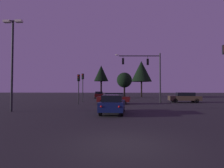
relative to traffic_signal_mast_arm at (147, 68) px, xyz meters
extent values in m
plane|color=#262326|center=(-3.70, 4.72, -5.11)|extent=(168.00, 168.00, 0.00)
cylinder|color=#232326|center=(1.85, 0.09, -1.44)|extent=(0.20, 0.20, 7.33)
cylinder|color=#232326|center=(-1.16, -0.07, 1.80)|extent=(6.04, 0.46, 0.14)
ellipsoid|color=#F4EACC|center=(-4.48, -0.24, 1.95)|extent=(0.56, 0.28, 0.16)
cylinder|color=#232326|center=(0.04, -0.01, 1.58)|extent=(0.05, 0.05, 0.44)
cube|color=black|center=(0.04, -0.01, 0.91)|extent=(0.31, 0.26, 0.90)
sphere|color=#4C0A0A|center=(0.04, 0.13, 1.19)|extent=(0.18, 0.18, 0.18)
sphere|color=#56380C|center=(0.04, 0.13, 0.91)|extent=(0.18, 0.18, 0.18)
sphere|color=#1EE04C|center=(0.04, 0.13, 0.63)|extent=(0.18, 0.18, 0.18)
cylinder|color=#232326|center=(-3.57, -0.20, 1.63)|extent=(0.05, 0.05, 0.34)
cube|color=black|center=(-3.57, -0.20, 1.01)|extent=(0.31, 0.26, 0.90)
sphere|color=#4C0A0A|center=(-3.58, -0.06, 1.29)|extent=(0.18, 0.18, 0.18)
sphere|color=#56380C|center=(-3.58, -0.06, 1.01)|extent=(0.18, 0.18, 0.18)
sphere|color=#1EE04C|center=(-3.58, -0.06, 0.73)|extent=(0.18, 0.18, 0.18)
cylinder|color=#232326|center=(-9.92, 1.52, -3.31)|extent=(0.12, 0.12, 3.59)
cube|color=black|center=(-9.92, 1.52, -1.07)|extent=(0.36, 0.32, 0.90)
sphere|color=red|center=(-9.96, 1.38, -0.79)|extent=(0.18, 0.18, 0.18)
sphere|color=#56380C|center=(-9.96, 1.38, -1.07)|extent=(0.18, 0.18, 0.18)
sphere|color=#0C4219|center=(-9.96, 1.38, -1.35)|extent=(0.18, 0.18, 0.18)
cylinder|color=#232326|center=(-9.47, -2.99, -3.58)|extent=(0.12, 0.12, 3.06)
cube|color=black|center=(-9.47, -2.99, -1.60)|extent=(0.32, 0.27, 0.90)
sphere|color=red|center=(-9.49, -3.13, -1.32)|extent=(0.18, 0.18, 0.18)
sphere|color=#56380C|center=(-9.49, -3.13, -1.60)|extent=(0.18, 0.18, 0.18)
sphere|color=#0C4219|center=(-9.49, -3.13, -1.88)|extent=(0.18, 0.18, 0.18)
cube|color=#0F1947|center=(-4.50, -11.60, -4.45)|extent=(2.00, 4.34, 0.68)
cube|color=black|center=(-4.51, -11.75, -3.85)|extent=(1.66, 2.37, 0.52)
cylinder|color=black|center=(-5.23, -10.16, -4.79)|extent=(0.23, 0.65, 0.64)
cylinder|color=black|center=(-3.63, -10.23, -4.79)|extent=(0.23, 0.65, 0.64)
cylinder|color=black|center=(-5.37, -12.96, -4.79)|extent=(0.23, 0.65, 0.64)
cylinder|color=black|center=(-3.77, -13.04, -4.79)|extent=(0.23, 0.65, 0.64)
sphere|color=red|center=(-5.23, -13.70, -4.35)|extent=(0.14, 0.14, 0.14)
sphere|color=red|center=(-3.97, -13.76, -4.35)|extent=(0.14, 0.14, 0.14)
cube|color=#473828|center=(5.70, 1.27, -4.45)|extent=(4.65, 2.08, 0.68)
cube|color=black|center=(5.85, 1.26, -3.85)|extent=(2.55, 1.70, 0.52)
cylinder|color=black|center=(4.15, 0.55, -4.79)|extent=(0.65, 0.24, 0.64)
cylinder|color=black|center=(4.25, 2.16, -4.79)|extent=(0.65, 0.24, 0.64)
cylinder|color=black|center=(7.15, 0.37, -4.79)|extent=(0.65, 0.24, 0.64)
cylinder|color=black|center=(7.24, 1.98, -4.79)|extent=(0.65, 0.24, 0.64)
sphere|color=red|center=(7.94, 0.50, -4.35)|extent=(0.14, 0.14, 0.14)
sphere|color=red|center=(8.01, 1.76, -4.35)|extent=(0.14, 0.14, 0.14)
cube|color=#4C0F0F|center=(-4.88, -2.08, -4.45)|extent=(4.48, 2.20, 0.68)
cube|color=black|center=(-4.73, -2.10, -3.85)|extent=(2.48, 1.76, 0.52)
cylinder|color=black|center=(-6.38, -2.73, -4.79)|extent=(0.66, 0.26, 0.64)
cylinder|color=black|center=(-6.23, -1.15, -4.79)|extent=(0.66, 0.26, 0.64)
cylinder|color=black|center=(-3.54, -3.01, -4.79)|extent=(0.66, 0.26, 0.64)
cylinder|color=black|center=(-3.38, -1.43, -4.79)|extent=(0.66, 0.26, 0.64)
sphere|color=red|center=(-2.78, -2.92, -4.35)|extent=(0.14, 0.14, 0.14)
sphere|color=red|center=(-2.66, -1.67, -4.35)|extent=(0.14, 0.14, 0.14)
cube|color=#4C0F0F|center=(-8.86, 13.17, -4.45)|extent=(2.44, 4.47, 0.68)
cube|color=black|center=(-8.88, 13.32, -3.85)|extent=(1.91, 2.50, 0.52)
cylinder|color=black|center=(-7.84, 11.89, -4.79)|extent=(0.29, 0.66, 0.64)
cylinder|color=black|center=(-9.49, 11.66, -4.79)|extent=(0.29, 0.66, 0.64)
cylinder|color=black|center=(-8.23, 14.67, -4.79)|extent=(0.29, 0.66, 0.64)
cylinder|color=black|center=(-9.88, 14.44, -4.79)|extent=(0.29, 0.66, 0.64)
sphere|color=red|center=(-8.51, 15.37, -4.35)|extent=(0.14, 0.14, 0.14)
sphere|color=red|center=(-9.81, 15.19, -4.35)|extent=(0.14, 0.14, 0.14)
cylinder|color=#232326|center=(-13.51, -10.93, -1.05)|extent=(0.18, 0.18, 8.12)
cylinder|color=#232326|center=(-13.51, -10.93, 3.01)|extent=(1.32, 0.10, 0.10)
cube|color=#F4EACC|center=(-14.06, -10.93, 2.96)|extent=(0.60, 0.36, 0.20)
cube|color=#F4EACC|center=(-12.96, -10.93, 2.96)|extent=(0.60, 0.36, 0.20)
cylinder|color=black|center=(-9.29, 21.23, -2.99)|extent=(0.43, 0.43, 4.24)
cone|color=black|center=(-9.29, 21.23, 1.27)|extent=(3.87, 3.87, 4.28)
cylinder|color=black|center=(1.40, 20.40, -3.07)|extent=(0.38, 0.38, 4.07)
cone|color=black|center=(1.40, 20.40, 1.66)|extent=(5.36, 5.36, 5.40)
cylinder|color=black|center=(-3.15, 14.61, -3.64)|extent=(0.38, 0.38, 2.93)
sphere|color=black|center=(-3.15, 14.61, -0.95)|extent=(3.49, 3.49, 3.49)
camera|label=1|loc=(-3.80, -26.04, -3.16)|focal=28.32mm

